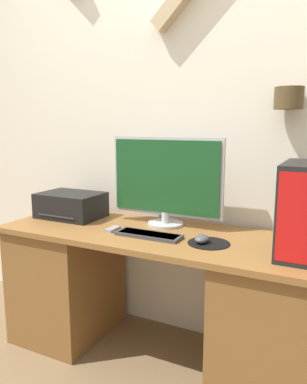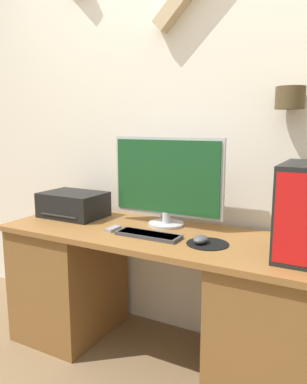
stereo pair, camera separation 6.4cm
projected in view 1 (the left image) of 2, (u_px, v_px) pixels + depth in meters
wall_back at (185, 110)px, 2.19m from camera, size 6.40×0.19×2.84m
desk at (156, 294)px, 2.05m from camera, size 1.73×0.62×0.72m
monitor at (166, 180)px, 2.09m from camera, size 0.66×0.20×0.50m
keyboard at (148, 235)px, 1.91m from camera, size 0.34×0.11×0.02m
mousepad at (209, 243)px, 1.80m from camera, size 0.21×0.21×0.00m
mouse at (202, 239)px, 1.80m from camera, size 0.07×0.09×0.04m
computer_tower at (306, 209)px, 1.63m from camera, size 0.20×0.40×0.41m
printer at (71, 205)px, 2.31m from camera, size 0.38×0.28×0.15m
remote_control at (113, 229)px, 2.03m from camera, size 0.04×0.10×0.02m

